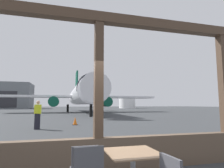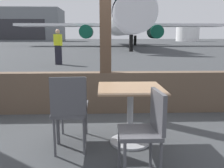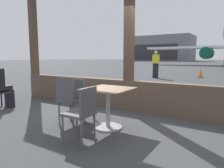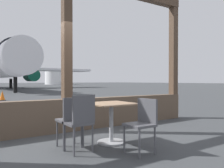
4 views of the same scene
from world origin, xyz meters
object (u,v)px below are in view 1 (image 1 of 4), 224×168
(airplane, at_px, (81,95))
(ground_crew_worker, at_px, (38,114))
(traffic_cone, at_px, (75,121))
(cafe_chair_aisle_left, at_px, (84,168))
(fuel_storage_tank, at_px, (127,102))

(airplane, xyz_separation_m, ground_crew_worker, (-4.87, -23.47, -2.44))
(airplane, height_order, traffic_cone, airplane)
(cafe_chair_aisle_left, height_order, ground_crew_worker, ground_crew_worker)
(cafe_chair_aisle_left, bearing_deg, airplane, 84.68)
(fuel_storage_tank, bearing_deg, airplane, -120.36)
(cafe_chair_aisle_left, relative_size, ground_crew_worker, 0.51)
(ground_crew_worker, distance_m, traffic_cone, 3.18)
(cafe_chair_aisle_left, xyz_separation_m, traffic_cone, (0.59, 11.43, -0.26))
(cafe_chair_aisle_left, height_order, fuel_storage_tank, fuel_storage_tank)
(ground_crew_worker, bearing_deg, airplane, 78.27)
(traffic_cone, bearing_deg, fuel_storage_tank, 67.34)
(ground_crew_worker, xyz_separation_m, traffic_cone, (2.40, 1.99, -0.63))
(cafe_chair_aisle_left, relative_size, fuel_storage_tank, 0.13)
(airplane, xyz_separation_m, traffic_cone, (-2.48, -21.48, -3.07))
(cafe_chair_aisle_left, xyz_separation_m, airplane, (3.06, 32.90, 2.80))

